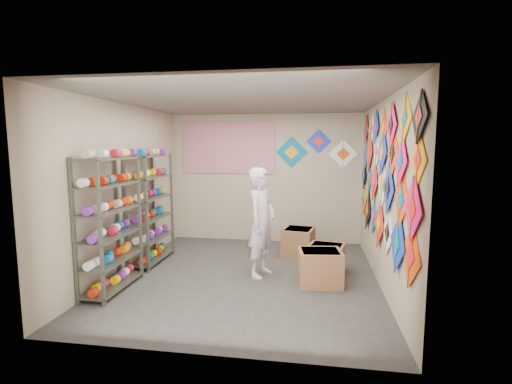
% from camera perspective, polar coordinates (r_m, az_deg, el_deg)
% --- Properties ---
extents(ground, '(4.50, 4.50, 0.00)m').
position_cam_1_polar(ground, '(5.98, -1.42, -12.79)').
color(ground, '#312E2A').
extents(room_walls, '(4.50, 4.50, 4.50)m').
position_cam_1_polar(room_walls, '(5.64, -1.47, 3.13)').
color(room_walls, tan).
rests_on(room_walls, ground).
extents(shelf_rack_front, '(0.40, 1.10, 1.90)m').
position_cam_1_polar(shelf_rack_front, '(5.56, -21.54, -4.66)').
color(shelf_rack_front, '#4C5147').
rests_on(shelf_rack_front, ground).
extents(shelf_rack_back, '(0.40, 1.10, 1.90)m').
position_cam_1_polar(shelf_rack_back, '(6.69, -15.93, -2.52)').
color(shelf_rack_back, '#4C5147').
rests_on(shelf_rack_back, ground).
extents(string_spools, '(0.12, 2.36, 0.12)m').
position_cam_1_polar(string_spools, '(6.10, -18.51, -2.62)').
color(string_spools, red).
rests_on(string_spools, ground).
extents(kite_wall_display, '(0.06, 4.23, 2.10)m').
position_cam_1_polar(kite_wall_display, '(5.60, 18.81, 2.37)').
color(kite_wall_display, '#F0460C').
rests_on(kite_wall_display, room_walls).
extents(back_wall_kites, '(1.68, 0.02, 0.81)m').
position_cam_1_polar(back_wall_kites, '(7.77, 9.07, 6.38)').
color(back_wall_kites, '#006797').
rests_on(back_wall_kites, room_walls).
extents(poster, '(2.00, 0.01, 1.10)m').
position_cam_1_polar(poster, '(7.97, -4.30, 6.82)').
color(poster, purple).
rests_on(poster, room_walls).
extents(shopkeeper, '(0.87, 0.78, 1.70)m').
position_cam_1_polar(shopkeeper, '(5.79, 0.82, -4.69)').
color(shopkeeper, silver).
rests_on(shopkeeper, ground).
extents(carton_a, '(0.68, 0.59, 0.52)m').
position_cam_1_polar(carton_a, '(5.64, 9.79, -11.38)').
color(carton_a, '#8D613D').
rests_on(carton_a, ground).
extents(carton_b, '(0.63, 0.56, 0.45)m').
position_cam_1_polar(carton_b, '(6.23, 10.78, -9.93)').
color(carton_b, '#8D613D').
rests_on(carton_b, ground).
extents(carton_c, '(0.63, 0.67, 0.51)m').
position_cam_1_polar(carton_c, '(7.02, 6.54, -7.63)').
color(carton_c, '#8D613D').
rests_on(carton_c, ground).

